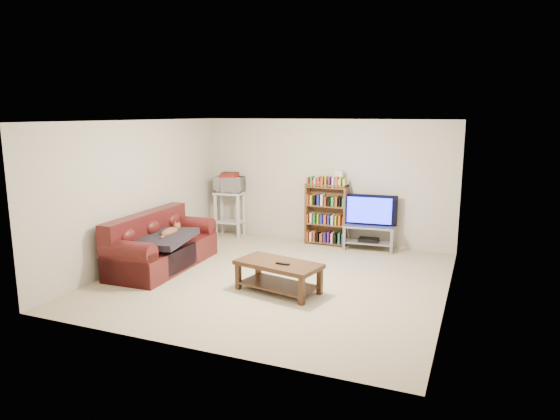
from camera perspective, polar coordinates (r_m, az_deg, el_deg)
The scene contains 19 objects.
floor at distance 7.77m, azimuth -0.44°, elevation -7.84°, with size 5.00×5.00×0.00m, color beige.
ceiling at distance 7.35m, azimuth -0.47°, elevation 10.15°, with size 5.00×5.00×0.00m, color white.
wall_back at distance 9.79m, azimuth 5.22°, elevation 3.28°, with size 5.00×5.00×0.00m, color beige.
wall_front at distance 5.30m, azimuth -10.97°, elevation -3.51°, with size 5.00×5.00×0.00m, color beige.
wall_left at distance 8.73m, azimuth -15.78°, elevation 1.97°, with size 5.00×5.00×0.00m, color beige.
wall_right at distance 6.91m, azimuth 19.03°, elevation -0.52°, with size 5.00×5.00×0.00m, color beige.
sofa at distance 8.51m, azimuth -13.64°, elevation -4.25°, with size 0.98×2.12×0.89m.
blanket at distance 8.24m, azimuth -13.20°, elevation -3.19°, with size 0.81×1.05×0.10m, color black.
cat at distance 8.38m, azimuth -12.51°, elevation -2.50°, with size 0.23×0.57×0.17m, color brown, non-canonical shape.
coffee_table at distance 7.13m, azimuth -0.18°, elevation -7.00°, with size 1.30×0.84×0.44m.
remote at distance 6.99m, azimuth 0.31°, elevation -6.15°, with size 0.20×0.05×0.02m, color black.
tv_stand at distance 9.42m, azimuth 10.13°, elevation -2.65°, with size 0.95×0.49×0.46m.
television at distance 9.33m, azimuth 10.22°, elevation -0.07°, with size 0.99×0.13×0.57m, color black.
dvd_player at distance 9.45m, azimuth 10.11°, elevation -3.38°, with size 0.37×0.26×0.06m, color black.
bookshelf at distance 9.63m, azimuth 5.33°, elevation -0.41°, with size 0.82×0.27×1.18m.
shelf_clutter at distance 9.50m, azimuth 5.99°, elevation 3.57°, with size 0.60×0.19×0.28m.
microwave_stand at distance 10.32m, azimuth -5.76°, elevation 0.23°, with size 0.62×0.48×0.92m.
microwave at distance 10.24m, azimuth -5.81°, elevation 2.91°, with size 0.57×0.38×0.31m, color silver.
game_boxes at distance 10.22m, azimuth -5.83°, elevation 3.92°, with size 0.33×0.29×0.05m, color maroon.
Camera 1 is at (2.84, -6.78, 2.51)m, focal length 32.00 mm.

